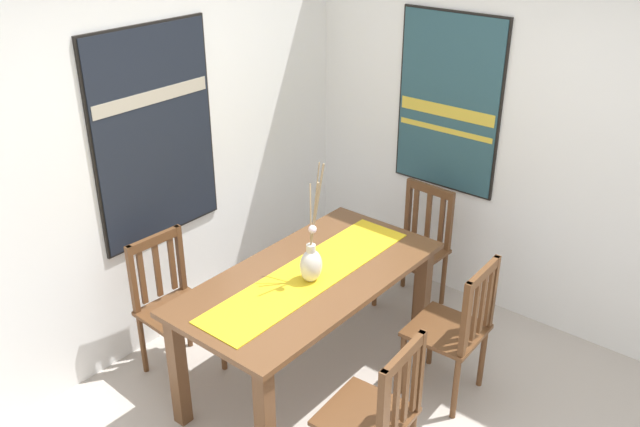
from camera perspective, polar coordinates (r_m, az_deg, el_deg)
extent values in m
cube|color=white|center=(4.40, -15.07, 4.98)|extent=(6.40, 0.12, 2.70)
cube|color=white|center=(4.73, 18.33, 6.04)|extent=(0.12, 6.40, 2.70)
cube|color=brown|center=(4.04, -0.88, -5.36)|extent=(1.68, 0.84, 0.03)
cube|color=brown|center=(3.65, -4.62, -17.28)|extent=(0.08, 0.08, 0.74)
cube|color=brown|center=(4.62, 8.58, -6.97)|extent=(0.08, 0.08, 0.74)
cube|color=brown|center=(4.05, -11.81, -12.75)|extent=(0.08, 0.08, 0.74)
cube|color=brown|center=(4.93, 1.83, -4.28)|extent=(0.08, 0.08, 0.74)
cube|color=gold|center=(4.03, -0.88, -5.11)|extent=(1.55, 0.36, 0.01)
ellipsoid|color=silver|center=(3.92, -0.76, -4.39)|extent=(0.14, 0.12, 0.20)
cylinder|color=silver|center=(3.87, -0.77, -2.94)|extent=(0.05, 0.05, 0.05)
cylinder|color=#997F5B|center=(3.72, -0.47, -0.10)|extent=(0.04, 0.09, 0.42)
cylinder|color=#997F5B|center=(3.77, -0.42, 0.77)|extent=(0.09, 0.01, 0.48)
cylinder|color=#997F5B|center=(3.76, -0.24, 0.70)|extent=(0.08, 0.04, 0.48)
cylinder|color=#997F5B|center=(3.84, -0.79, -0.06)|extent=(0.11, 0.10, 0.33)
sphere|color=silver|center=(3.75, -0.63, -1.33)|extent=(0.05, 0.05, 0.05)
cube|color=brown|center=(4.98, 7.66, -3.23)|extent=(0.44, 0.44, 0.03)
cylinder|color=brown|center=(4.88, 7.98, -7.06)|extent=(0.04, 0.04, 0.44)
cylinder|color=brown|center=(5.06, 4.65, -5.58)|extent=(0.04, 0.04, 0.44)
cylinder|color=brown|center=(5.14, 10.31, -5.38)|extent=(0.04, 0.04, 0.44)
cylinder|color=brown|center=(5.31, 7.07, -4.04)|extent=(0.04, 0.04, 0.44)
cube|color=brown|center=(4.92, 10.81, -0.68)|extent=(0.04, 0.04, 0.45)
cube|color=brown|center=(5.09, 7.42, 0.57)|extent=(0.04, 0.04, 0.45)
cube|color=brown|center=(4.92, 9.25, 2.01)|extent=(0.05, 0.38, 0.06)
cube|color=brown|center=(4.96, 10.16, -0.60)|extent=(0.02, 0.04, 0.36)
cube|color=brown|center=(5.01, 9.08, -0.20)|extent=(0.02, 0.04, 0.36)
cube|color=brown|center=(5.07, 8.02, 0.19)|extent=(0.02, 0.04, 0.36)
cube|color=brown|center=(4.38, -11.70, -8.11)|extent=(0.44, 0.44, 0.03)
cylinder|color=brown|center=(4.48, -8.16, -10.54)|extent=(0.04, 0.04, 0.44)
cylinder|color=brown|center=(4.31, -11.88, -12.56)|extent=(0.04, 0.04, 0.44)
cylinder|color=brown|center=(4.72, -11.03, -8.67)|extent=(0.04, 0.04, 0.44)
cylinder|color=brown|center=(4.56, -14.65, -10.49)|extent=(0.04, 0.04, 0.44)
cube|color=brown|center=(4.47, -11.62, -3.65)|extent=(0.04, 0.04, 0.46)
cube|color=brown|center=(4.31, -15.44, -5.37)|extent=(0.04, 0.04, 0.46)
cube|color=brown|center=(4.29, -13.77, -2.20)|extent=(0.38, 0.05, 0.06)
cube|color=brown|center=(4.45, -12.28, -4.12)|extent=(0.04, 0.02, 0.37)
cube|color=brown|center=(4.39, -13.47, -4.67)|extent=(0.04, 0.02, 0.37)
cube|color=brown|center=(4.34, -14.69, -5.22)|extent=(0.04, 0.02, 0.37)
cube|color=brown|center=(4.21, 10.49, -9.57)|extent=(0.44, 0.44, 0.03)
cylinder|color=brown|center=(4.28, 6.91, -12.42)|extent=(0.04, 0.04, 0.44)
cylinder|color=brown|center=(4.54, 9.29, -10.07)|extent=(0.04, 0.04, 0.44)
cylinder|color=brown|center=(4.16, 11.29, -14.16)|extent=(0.04, 0.04, 0.44)
cylinder|color=brown|center=(4.42, 13.45, -11.61)|extent=(0.04, 0.04, 0.44)
cube|color=brown|center=(3.87, 12.05, -8.75)|extent=(0.04, 0.04, 0.48)
cube|color=brown|center=(4.15, 14.27, -6.38)|extent=(0.04, 0.04, 0.48)
cube|color=brown|center=(3.89, 13.52, -4.95)|extent=(0.38, 0.05, 0.06)
cube|color=brown|center=(3.91, 12.32, -8.63)|extent=(0.04, 0.02, 0.39)
cube|color=brown|center=(3.98, 12.90, -8.01)|extent=(0.04, 0.02, 0.39)
cube|color=brown|center=(4.05, 13.46, -7.40)|extent=(0.04, 0.02, 0.39)
cube|color=brown|center=(4.12, 14.00, -6.82)|extent=(0.04, 0.02, 0.39)
cube|color=brown|center=(3.59, 3.84, -16.60)|extent=(0.45, 0.45, 0.03)
cylinder|color=brown|center=(3.92, 2.87, -16.57)|extent=(0.04, 0.04, 0.44)
cube|color=brown|center=(3.23, 5.20, -16.38)|extent=(0.04, 0.04, 0.48)
cube|color=brown|center=(3.47, 8.32, -12.98)|extent=(0.04, 0.04, 0.48)
cube|color=brown|center=(3.21, 7.03, -11.77)|extent=(0.38, 0.06, 0.06)
cube|color=brown|center=(3.27, 5.59, -16.15)|extent=(0.04, 0.02, 0.39)
cube|color=brown|center=(3.33, 6.42, -15.25)|extent=(0.04, 0.02, 0.39)
cube|color=brown|center=(3.39, 7.20, -14.39)|extent=(0.04, 0.02, 0.39)
cube|color=brown|center=(3.45, 7.96, -13.56)|extent=(0.04, 0.02, 0.39)
cube|color=black|center=(4.37, -13.74, 6.40)|extent=(0.90, 0.04, 1.36)
cube|color=black|center=(4.35, -13.56, 6.35)|extent=(0.87, 0.01, 1.33)
cube|color=#B2A893|center=(4.27, -13.87, 9.45)|extent=(0.84, 0.00, 0.08)
cube|color=black|center=(4.91, 10.76, 9.09)|extent=(0.04, 0.80, 1.27)
cube|color=#284C56|center=(4.89, 10.64, 9.03)|extent=(0.01, 0.77, 1.24)
cube|color=gold|center=(4.94, 10.42, 6.90)|extent=(0.00, 0.74, 0.04)
cube|color=gold|center=(4.90, 10.55, 8.42)|extent=(0.00, 0.74, 0.09)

